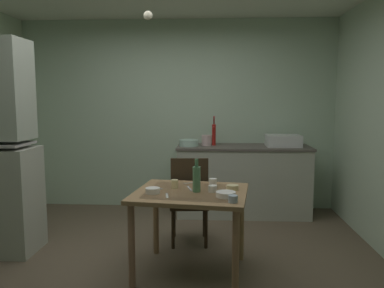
# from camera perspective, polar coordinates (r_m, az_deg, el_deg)

# --- Properties ---
(ground_plane) EXTENTS (5.35, 5.35, 0.00)m
(ground_plane) POSITION_cam_1_polar(r_m,az_deg,el_deg) (3.75, -5.23, -17.65)
(ground_plane) COLOR brown
(wall_back) EXTENTS (4.45, 0.10, 2.63)m
(wall_back) POSITION_cam_1_polar(r_m,az_deg,el_deg) (5.45, -2.18, 4.35)
(wall_back) COLOR #B8D1B6
(wall_back) RESTS_ON ground
(counter_cabinet) EXTENTS (1.74, 0.64, 0.92)m
(counter_cabinet) POSITION_cam_1_polar(r_m,az_deg,el_deg) (5.18, 7.58, -5.34)
(counter_cabinet) COLOR #B0B3A3
(counter_cabinet) RESTS_ON ground
(sink_basin) EXTENTS (0.44, 0.34, 0.15)m
(sink_basin) POSITION_cam_1_polar(r_m,az_deg,el_deg) (5.16, 13.38, 0.53)
(sink_basin) COLOR silver
(sink_basin) RESTS_ON counter_cabinet
(hand_pump) EXTENTS (0.05, 0.27, 0.39)m
(hand_pump) POSITION_cam_1_polar(r_m,az_deg,el_deg) (5.12, 3.27, 1.68)
(hand_pump) COLOR #B21E19
(hand_pump) RESTS_ON counter_cabinet
(mixing_bowl_counter) EXTENTS (0.25, 0.25, 0.08)m
(mixing_bowl_counter) POSITION_cam_1_polar(r_m,az_deg,el_deg) (5.05, -0.47, 0.17)
(mixing_bowl_counter) COLOR #ADD1C1
(mixing_bowl_counter) RESTS_ON counter_cabinet
(stoneware_crock) EXTENTS (0.14, 0.14, 0.14)m
(stoneware_crock) POSITION_cam_1_polar(r_m,az_deg,el_deg) (5.13, 2.18, 0.56)
(stoneware_crock) COLOR beige
(stoneware_crock) RESTS_ON counter_cabinet
(dining_table) EXTENTS (1.06, 0.95, 0.74)m
(dining_table) POSITION_cam_1_polar(r_m,az_deg,el_deg) (3.40, -0.19, -8.70)
(dining_table) COLOR #9C774E
(dining_table) RESTS_ON ground
(chair_far_side) EXTENTS (0.43, 0.43, 0.95)m
(chair_far_side) POSITION_cam_1_polar(r_m,az_deg,el_deg) (4.06, -0.39, -8.29)
(chair_far_side) COLOR #342516
(chair_far_side) RESTS_ON ground
(serving_bowl_wide) EXTENTS (0.16, 0.16, 0.04)m
(serving_bowl_wide) POSITION_cam_1_polar(r_m,az_deg,el_deg) (3.19, 5.04, -7.46)
(serving_bowl_wide) COLOR white
(serving_bowl_wide) RESTS_ON dining_table
(soup_bowl_small) EXTENTS (0.11, 0.11, 0.04)m
(soup_bowl_small) POSITION_cam_1_polar(r_m,az_deg,el_deg) (3.44, 6.03, -6.43)
(soup_bowl_small) COLOR beige
(soup_bowl_small) RESTS_ON dining_table
(sauce_dish) EXTENTS (0.12, 0.12, 0.05)m
(sauce_dish) POSITION_cam_1_polar(r_m,az_deg,el_deg) (3.31, -5.88, -6.90)
(sauce_dish) COLOR white
(sauce_dish) RESTS_ON dining_table
(mug_tall) EXTENTS (0.07, 0.07, 0.07)m
(mug_tall) POSITION_cam_1_polar(r_m,az_deg,el_deg) (3.57, 3.14, -5.70)
(mug_tall) COLOR white
(mug_tall) RESTS_ON dining_table
(teacup_mint) EXTENTS (0.07, 0.07, 0.06)m
(teacup_mint) POSITION_cam_1_polar(r_m,az_deg,el_deg) (3.03, 6.10, -8.11)
(teacup_mint) COLOR #9EB2C6
(teacup_mint) RESTS_ON dining_table
(teacup_cream) EXTENTS (0.08, 0.08, 0.06)m
(teacup_cream) POSITION_cam_1_polar(r_m,az_deg,el_deg) (3.34, 3.08, -6.65)
(teacup_cream) COLOR white
(teacup_cream) RESTS_ON dining_table
(mug_dark) EXTENTS (0.06, 0.06, 0.08)m
(mug_dark) POSITION_cam_1_polar(r_m,az_deg,el_deg) (3.48, -2.60, -5.95)
(mug_dark) COLOR beige
(mug_dark) RESTS_ON dining_table
(glass_bottle) EXTENTS (0.07, 0.07, 0.29)m
(glass_bottle) POSITION_cam_1_polar(r_m,az_deg,el_deg) (3.33, 0.69, -5.13)
(glass_bottle) COLOR #4C7F56
(glass_bottle) RESTS_ON dining_table
(table_knife) EXTENTS (0.06, 0.20, 0.00)m
(table_knife) POSITION_cam_1_polar(r_m,az_deg,el_deg) (3.47, -0.38, -6.61)
(table_knife) COLOR silver
(table_knife) RESTS_ON dining_table
(teaspoon_near_bowl) EXTENTS (0.04, 0.16, 0.00)m
(teaspoon_near_bowl) POSITION_cam_1_polar(r_m,az_deg,el_deg) (3.22, -3.73, -7.69)
(teaspoon_near_bowl) COLOR beige
(teaspoon_near_bowl) RESTS_ON dining_table
(teaspoon_by_cup) EXTENTS (0.12, 0.08, 0.00)m
(teaspoon_by_cup) POSITION_cam_1_polar(r_m,az_deg,el_deg) (3.49, -5.26, -6.54)
(teaspoon_by_cup) COLOR beige
(teaspoon_by_cup) RESTS_ON dining_table
(serving_spoon) EXTENTS (0.14, 0.09, 0.00)m
(serving_spoon) POSITION_cam_1_polar(r_m,az_deg,el_deg) (3.69, -0.13, -5.78)
(serving_spoon) COLOR beige
(serving_spoon) RESTS_ON dining_table
(pendant_bulb) EXTENTS (0.08, 0.08, 0.08)m
(pendant_bulb) POSITION_cam_1_polar(r_m,az_deg,el_deg) (3.60, -6.56, 18.44)
(pendant_bulb) COLOR #F9EFCC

